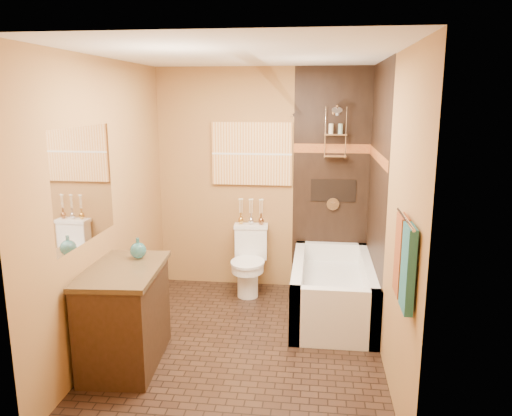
% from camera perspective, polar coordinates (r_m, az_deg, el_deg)
% --- Properties ---
extents(floor, '(3.00, 3.00, 0.00)m').
position_cam_1_polar(floor, '(4.64, -1.41, -15.30)').
color(floor, black).
rests_on(floor, ground).
extents(wall_left, '(0.02, 3.00, 2.50)m').
position_cam_1_polar(wall_left, '(4.54, -16.66, 0.34)').
color(wall_left, olive).
rests_on(wall_left, floor).
extents(wall_right, '(0.02, 3.00, 2.50)m').
position_cam_1_polar(wall_right, '(4.20, 14.90, -0.50)').
color(wall_right, olive).
rests_on(wall_right, floor).
extents(wall_back, '(2.40, 0.02, 2.50)m').
position_cam_1_polar(wall_back, '(5.67, 0.74, 3.21)').
color(wall_back, olive).
rests_on(wall_back, floor).
extents(wall_front, '(2.40, 0.02, 2.50)m').
position_cam_1_polar(wall_front, '(2.79, -6.07, -6.74)').
color(wall_front, olive).
rests_on(wall_front, floor).
extents(ceiling, '(3.00, 3.00, 0.00)m').
position_cam_1_polar(ceiling, '(4.12, -1.60, 17.16)').
color(ceiling, silver).
rests_on(ceiling, wall_back).
extents(alcove_tile_back, '(0.85, 0.01, 2.50)m').
position_cam_1_polar(alcove_tile_back, '(5.63, 8.60, 3.00)').
color(alcove_tile_back, black).
rests_on(alcove_tile_back, wall_back).
extents(alcove_tile_right, '(0.01, 1.50, 2.50)m').
position_cam_1_polar(alcove_tile_right, '(4.93, 13.62, 1.45)').
color(alcove_tile_right, black).
rests_on(alcove_tile_right, wall_right).
extents(mosaic_band_back, '(0.85, 0.01, 0.10)m').
position_cam_1_polar(mosaic_band_back, '(5.57, 8.73, 6.74)').
color(mosaic_band_back, maroon).
rests_on(mosaic_band_back, alcove_tile_back).
extents(mosaic_band_right, '(0.01, 1.50, 0.10)m').
position_cam_1_polar(mosaic_band_right, '(4.88, 13.72, 5.73)').
color(mosaic_band_right, maroon).
rests_on(mosaic_band_right, alcove_tile_right).
extents(alcove_niche, '(0.50, 0.01, 0.25)m').
position_cam_1_polar(alcove_niche, '(5.64, 8.83, 1.98)').
color(alcove_niche, black).
rests_on(alcove_niche, alcove_tile_back).
extents(shower_fixtures, '(0.24, 0.33, 1.16)m').
position_cam_1_polar(shower_fixtures, '(5.47, 9.04, 7.10)').
color(shower_fixtures, silver).
rests_on(shower_fixtures, floor).
extents(curtain_rod, '(0.03, 1.55, 0.03)m').
position_cam_1_polar(curtain_rod, '(4.82, 4.59, 10.73)').
color(curtain_rod, silver).
rests_on(curtain_rod, wall_back).
extents(towel_bar, '(0.02, 0.55, 0.02)m').
position_cam_1_polar(towel_bar, '(3.14, 16.72, -1.20)').
color(towel_bar, silver).
rests_on(towel_bar, wall_right).
extents(towel_teal, '(0.05, 0.22, 0.52)m').
position_cam_1_polar(towel_teal, '(3.09, 16.98, -6.63)').
color(towel_teal, '#1C565E').
rests_on(towel_teal, towel_bar).
extents(towel_rust, '(0.05, 0.22, 0.52)m').
position_cam_1_polar(towel_rust, '(3.34, 16.24, -5.18)').
color(towel_rust, maroon).
rests_on(towel_rust, towel_bar).
extents(sunset_painting, '(0.90, 0.04, 0.70)m').
position_cam_1_polar(sunset_painting, '(5.62, -0.48, 6.21)').
color(sunset_painting, orange).
rests_on(sunset_painting, wall_back).
extents(vanity_mirror, '(0.01, 1.00, 0.90)m').
position_cam_1_polar(vanity_mirror, '(4.12, -19.01, 2.52)').
color(vanity_mirror, white).
rests_on(vanity_mirror, wall_left).
extents(bathtub, '(0.80, 1.50, 0.55)m').
position_cam_1_polar(bathtub, '(5.19, 8.71, -9.64)').
color(bathtub, white).
rests_on(bathtub, floor).
extents(toilet, '(0.39, 0.58, 0.75)m').
position_cam_1_polar(toilet, '(5.62, -0.80, -6.00)').
color(toilet, white).
rests_on(toilet, floor).
extents(vanity, '(0.64, 0.98, 0.83)m').
position_cam_1_polar(vanity, '(4.32, -14.76, -11.79)').
color(vanity, black).
rests_on(vanity, floor).
extents(teal_bottle, '(0.18, 0.18, 0.22)m').
position_cam_1_polar(teal_bottle, '(4.35, -13.33, -4.50)').
color(teal_bottle, '#23686A').
rests_on(teal_bottle, vanity).
extents(bud_vases, '(0.29, 0.06, 0.29)m').
position_cam_1_polar(bud_vases, '(5.64, -0.58, -0.34)').
color(bud_vases, gold).
rests_on(bud_vases, toilet).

